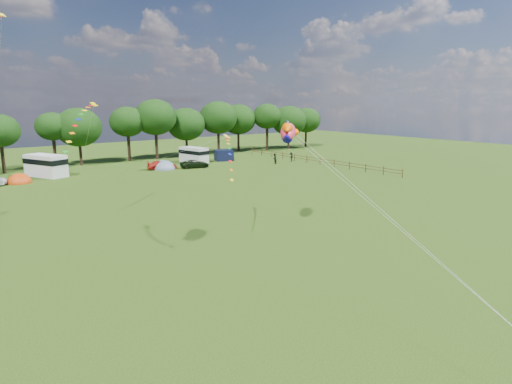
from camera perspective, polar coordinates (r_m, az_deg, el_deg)
ground_plane at (r=24.43m, az=11.77°, el=-12.39°), size 180.00×180.00×0.00m
tree_line at (r=72.90m, az=-19.76°, el=8.52°), size 102.98×10.98×10.27m
fence at (r=69.84m, az=7.65°, el=4.33°), size 0.12×33.12×1.20m
car_c at (r=64.99m, az=-12.43°, el=3.52°), size 4.54×2.96×1.26m
car_d at (r=65.66m, az=-8.16°, el=3.74°), size 4.79×3.00×1.21m
campervan_c at (r=64.00m, az=-26.24°, el=3.28°), size 4.76×6.51×2.94m
campervan_d at (r=71.11m, az=-8.30°, el=4.98°), size 3.14×5.46×2.51m
tent_orange at (r=60.72m, az=-28.98°, el=1.10°), size 2.96×3.24×2.31m
tent_greyblue at (r=65.25m, az=-12.21°, el=3.02°), size 3.56×3.89×2.65m
awning_navy at (r=73.07m, az=-4.30°, el=4.91°), size 3.47×3.12×1.81m
fish_kite at (r=31.70m, az=4.26°, el=7.96°), size 3.08×3.06×1.84m
streamer_kite_b at (r=38.67m, az=-22.11°, el=9.14°), size 4.29×4.65×3.80m
streamer_kite_c at (r=31.85m, az=-3.66°, el=5.75°), size 3.11×4.88×2.77m
walker_a at (r=68.99m, az=2.48°, el=4.46°), size 0.96×0.79×1.71m
walker_b at (r=71.99m, az=4.72°, el=4.69°), size 1.11×0.76×1.57m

